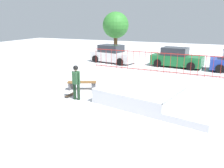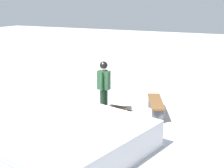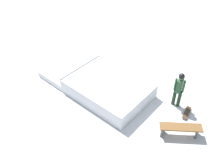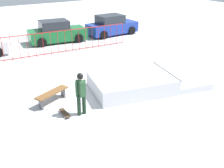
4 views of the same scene
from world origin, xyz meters
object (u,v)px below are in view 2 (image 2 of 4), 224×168
Objects in this scene: skateboard at (120,107)px; park_bench at (156,104)px; skate_ramp at (59,153)px; skater at (104,84)px.

park_bench reaches higher than skateboard.
park_bench is at bearing 2.11° from skateboard.
skate_ramp is 4.12m from park_bench.
park_bench is (-4.02, 0.90, 0.04)m from skate_ramp.
skater is 1.15m from skateboard.
park_bench is (-0.60, 1.56, -0.65)m from skater.
skate_ramp reaches higher than skateboard.
skateboard is at bearing 59.67° from skater.
park_bench is (-0.01, 1.24, 0.28)m from skateboard.
skater is 1.06× the size of park_bench.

